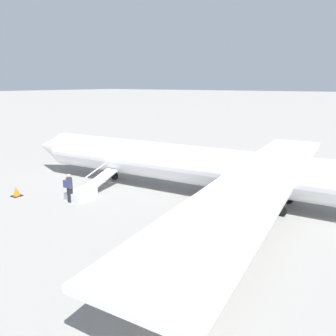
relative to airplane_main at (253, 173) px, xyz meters
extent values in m
plane|color=gray|center=(0.95, 0.09, -1.90)|extent=(600.00, 600.00, 0.00)
cylinder|color=white|center=(0.95, 0.09, -0.02)|extent=(28.50, 4.97, 2.43)
cone|color=white|center=(16.42, 1.48, -0.02)|extent=(2.87, 2.61, 2.38)
cube|color=white|center=(-1.11, 7.10, -0.20)|extent=(4.94, 12.23, 0.24)
cube|color=white|center=(0.18, -7.19, -0.20)|extent=(4.94, 12.23, 0.24)
cylinder|color=black|center=(10.14, 0.91, -1.60)|extent=(0.61, 0.20, 0.60)
cylinder|color=#2D2D33|center=(10.14, 0.91, -1.20)|extent=(0.11, 0.11, 0.19)
cylinder|color=black|center=(-1.98, 0.92, -1.60)|extent=(0.61, 0.20, 0.60)
cylinder|color=#2D2D33|center=(-1.98, 0.92, -1.20)|extent=(0.11, 0.11, 0.19)
cylinder|color=black|center=(-1.78, -1.26, -1.60)|extent=(0.61, 0.20, 0.60)
cylinder|color=#2D2D33|center=(-1.78, -1.26, -1.20)|extent=(0.11, 0.11, 0.19)
cube|color=silver|center=(9.06, 5.00, -1.65)|extent=(1.26, 1.89, 0.50)
cube|color=silver|center=(9.24, 3.00, -1.10)|extent=(1.10, 2.30, 0.71)
cube|color=silver|center=(9.69, 3.05, -0.60)|extent=(0.26, 2.21, 0.65)
cube|color=#23232D|center=(9.05, 5.84, -1.47)|extent=(0.22, 0.30, 0.85)
cylinder|color=#33384C|center=(9.05, 5.84, -0.72)|extent=(0.36, 0.36, 0.65)
sphere|color=tan|center=(9.05, 5.84, -0.28)|extent=(0.24, 0.24, 0.24)
cube|color=navy|center=(9.03, 6.11, -0.69)|extent=(0.30, 0.20, 0.44)
cube|color=black|center=(12.71, 7.07, -1.88)|extent=(0.57, 0.57, 0.03)
cone|color=orange|center=(12.71, 7.07, -1.58)|extent=(0.44, 0.44, 0.63)
camera|label=1|loc=(-6.19, 17.79, 4.98)|focal=35.00mm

